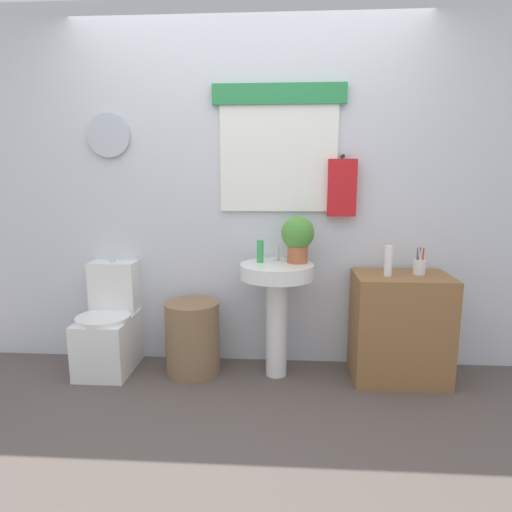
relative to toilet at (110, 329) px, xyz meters
name	(u,v)px	position (x,y,z in m)	size (l,w,h in m)	color
ground_plane	(232,443)	(1.00, -0.89, -0.30)	(8.00, 8.00, 0.00)	#564C47
back_wall	(249,190)	(1.01, 0.26, 1.01)	(4.40, 0.18, 2.60)	silver
toilet	(110,329)	(0.00, 0.00, 0.00)	(0.38, 0.51, 0.80)	white
laundry_hamper	(193,338)	(0.62, -0.04, -0.04)	(0.39, 0.39, 0.52)	#846647
pedestal_sink	(277,293)	(1.23, -0.04, 0.31)	(0.51, 0.51, 0.81)	white
faucet	(277,254)	(1.23, 0.08, 0.56)	(0.03, 0.03, 0.10)	silver
wooden_cabinet	(400,327)	(2.08, -0.04, 0.07)	(0.64, 0.44, 0.75)	olive
soap_bottle	(260,251)	(1.11, 0.01, 0.59)	(0.05, 0.05, 0.16)	green
potted_plant	(298,236)	(1.37, 0.02, 0.70)	(0.23, 0.23, 0.32)	#AD5B38
lotion_bottle	(388,261)	(1.97, -0.08, 0.55)	(0.05, 0.05, 0.21)	white
toothbrush_cup	(419,267)	(2.19, -0.02, 0.50)	(0.08, 0.08, 0.19)	silver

